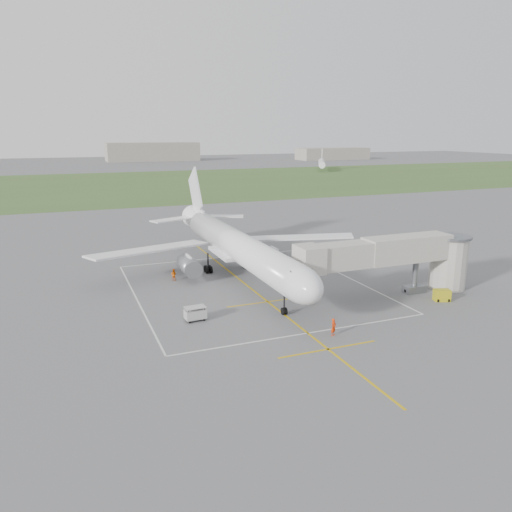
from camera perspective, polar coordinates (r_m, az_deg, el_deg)
name	(u,v)px	position (r m, az deg, el deg)	size (l,w,h in m)	color
ground	(239,279)	(66.99, -2.00, -2.62)	(700.00, 700.00, 0.00)	#59595C
grass_strip	(119,185)	(192.61, -15.36, 7.84)	(700.00, 120.00, 0.02)	#3E5A27
apron_markings	(255,291)	(61.79, -0.17, -4.05)	(28.20, 60.00, 0.01)	#C59C0B
airliner	(236,246)	(66.55, -2.26, 1.18)	(38.93, 46.75, 13.52)	white
jet_bridge	(401,257)	(61.68, 16.25, -0.08)	(23.40, 5.00, 7.20)	#AAA599
gpu_unit	(442,295)	(62.17, 20.48, -4.23)	(2.08, 1.75, 1.35)	#B4AA16
baggage_cart	(195,314)	(52.68, -6.95, -6.54)	(2.23, 1.41, 1.51)	#B4B4B4
ramp_worker_nose	(334,327)	(49.17, 8.85, -8.03)	(0.63, 0.41, 1.73)	#EE3407
ramp_worker_wing	(174,275)	(66.96, -9.40, -2.10)	(0.77, 0.60, 1.59)	#DD5907
distant_hangars	(63,155)	(325.97, -21.16, 10.66)	(345.00, 49.00, 12.00)	gray
distant_aircraft	(146,167)	(231.73, -12.43, 9.87)	(198.69, 29.67, 8.85)	white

